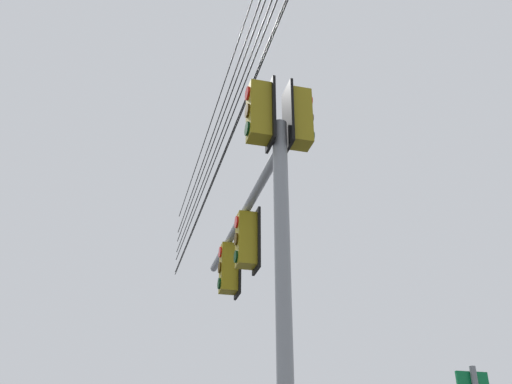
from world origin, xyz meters
name	(u,v)px	position (x,y,z in m)	size (l,w,h in m)	color
signal_mast_assembly	(261,235)	(-0.50, 0.00, 4.79)	(2.14, 4.90, 6.71)	gray
overhead_wire_span	(260,27)	(-0.50, -0.03, 8.77)	(7.25, 20.67, 2.30)	black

